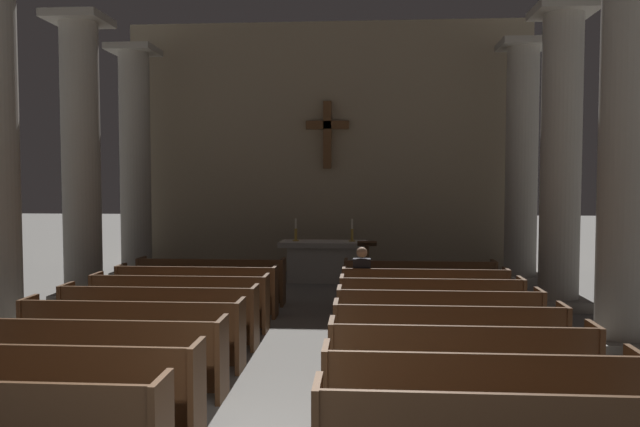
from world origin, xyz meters
The scene contains 25 objects.
pew_left_row_2 centered at (-2.10, 1.05, 0.48)m, with size 2.98×0.50×0.95m.
pew_left_row_3 centered at (-2.10, 2.14, 0.48)m, with size 2.98×0.50×0.95m.
pew_left_row_4 centered at (-2.10, 3.23, 0.48)m, with size 2.98×0.50×0.95m.
pew_left_row_5 centered at (-2.10, 4.32, 0.48)m, with size 2.98×0.50×0.95m.
pew_left_row_6 centered at (-2.10, 5.41, 0.48)m, with size 2.98×0.50×0.95m.
pew_left_row_7 centered at (-2.10, 6.50, 0.48)m, with size 2.98×0.50×0.95m.
pew_left_row_8 centered at (-2.10, 7.59, 0.48)m, with size 2.98×0.50×0.95m.
pew_right_row_2 centered at (2.10, 1.05, 0.48)m, with size 2.98×0.50×0.95m.
pew_right_row_3 centered at (2.10, 2.14, 0.48)m, with size 2.98×0.50×0.95m.
pew_right_row_4 centered at (2.10, 3.23, 0.48)m, with size 2.98×0.50×0.95m.
pew_right_row_5 centered at (2.10, 4.32, 0.48)m, with size 2.98×0.50×0.95m.
pew_right_row_6 centered at (2.10, 5.41, 0.48)m, with size 2.98×0.50×0.95m.
pew_right_row_7 centered at (2.10, 6.50, 0.48)m, with size 2.98×0.50×0.95m.
pew_right_row_8 centered at (2.10, 7.59, 0.48)m, with size 2.98×0.50×0.95m.
column_right_second centered at (4.83, 4.63, 2.86)m, with size 1.15×1.15×5.89m.
column_left_third centered at (-4.83, 7.71, 2.86)m, with size 1.15×1.15×5.89m.
column_right_third centered at (4.83, 7.71, 2.86)m, with size 1.15×1.15×5.89m.
column_left_fourth centered at (-4.83, 10.79, 2.86)m, with size 1.15×1.15×5.89m.
column_right_fourth centered at (4.83, 10.79, 2.86)m, with size 1.15×1.15×5.89m.
altar centered at (0.00, 10.62, 0.53)m, with size 2.20×0.90×1.01m.
candlestick_left centered at (-0.70, 10.62, 1.18)m, with size 0.16×0.16×0.56m.
candlestick_right centered at (0.70, 10.62, 1.18)m, with size 0.16×0.16×0.56m.
apse_with_cross centered at (0.00, 12.33, 3.40)m, with size 10.88×0.47×6.78m.
lectern centered at (1.06, 9.42, 0.55)m, with size 0.44×0.36×1.15m.
lone_worshipper centered at (0.96, 6.54, 0.69)m, with size 0.32×0.43×1.32m.
Camera 1 is at (1.00, -4.94, 2.55)m, focal length 35.44 mm.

